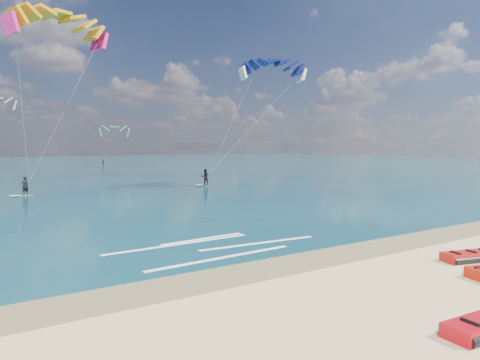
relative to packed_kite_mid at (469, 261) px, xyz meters
name	(u,v)px	position (x,y,z in m)	size (l,w,h in m)	color
ground	(60,188)	(-7.56, 40.51, 0.00)	(320.00, 320.00, 0.00)	tan
wet_sand_strip	(258,270)	(-7.56, 3.51, 0.00)	(320.00, 2.40, 0.01)	brown
sea	(8,166)	(-7.56, 104.51, 0.02)	(320.00, 200.00, 0.04)	#0B313F
packed_kite_mid	(469,261)	(0.00, 0.00, 0.00)	(2.35, 1.14, 0.42)	#B3130C
kitesurfer_main	(41,99)	(-10.65, 30.36, 8.38)	(8.86, 8.69, 16.27)	yellow
kitesurfer_far	(240,116)	(9.85, 31.50, 7.87)	(12.18, 7.66, 15.23)	gold
shoreline_foam	(215,246)	(-7.13, 7.38, 0.04)	(9.66, 4.09, 0.01)	white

